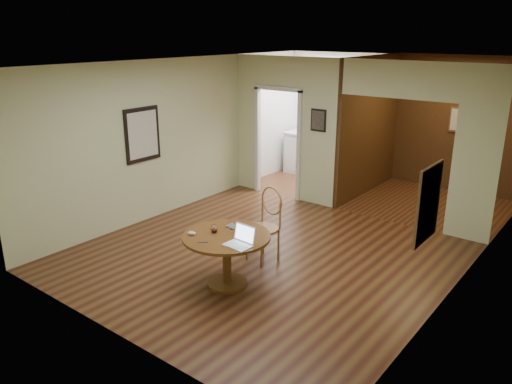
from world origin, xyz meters
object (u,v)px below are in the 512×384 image
Objects in this scene: chair at (266,220)px; open_laptop at (241,240)px; dining_table at (227,248)px; closed_laptop at (234,229)px.

open_laptop is (0.40, -1.03, 0.16)m from chair.
dining_table is 1.04× the size of chair.
chair is 3.34× the size of closed_laptop.
chair is at bearing 94.34° from dining_table.
closed_laptop is at bearing -76.34° from chair.
closed_laptop is (-0.36, 0.30, -0.05)m from open_laptop.
dining_table is 0.42m from open_laptop.
chair is 0.74m from closed_laptop.
chair is at bearing 99.33° from closed_laptop.
dining_table is at bearing 165.79° from open_laptop.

